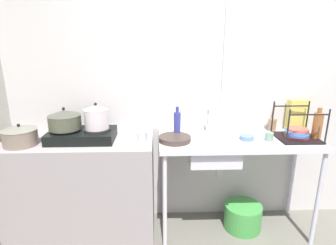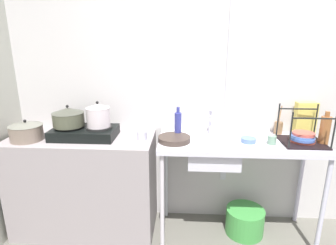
{
  "view_description": "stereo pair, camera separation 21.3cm",
  "coord_description": "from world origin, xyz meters",
  "px_view_note": "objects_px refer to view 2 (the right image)",
  "views": [
    {
      "loc": [
        -0.65,
        -0.99,
        1.65
      ],
      "look_at": [
        -0.57,
        1.16,
        1.02
      ],
      "focal_mm": 29.6,
      "sensor_mm": 36.0,
      "label": 1
    },
    {
      "loc": [
        -0.44,
        -0.99,
        1.65
      ],
      "look_at": [
        -0.57,
        1.16,
        1.02
      ],
      "focal_mm": 29.6,
      "sensor_mm": 36.0,
      "label": 2
    }
  ],
  "objects_px": {
    "stove": "(85,132)",
    "pot_on_right_burner": "(98,115)",
    "frying_pan": "(174,139)",
    "bottle_by_rack": "(325,130)",
    "sink_basin": "(213,152)",
    "percolator": "(142,132)",
    "pot_on_left_burner": "(68,117)",
    "utensil_jar": "(278,127)",
    "cereal_box": "(305,118)",
    "pot_beside_stove": "(26,131)",
    "bottle_by_sink": "(178,124)",
    "cup_by_rack": "(272,140)",
    "bucket_on_floor": "(245,221)",
    "faucet": "(211,114)",
    "dish_rack": "(302,138)",
    "small_bowl_on_drainboard": "(248,140)"
  },
  "relations": [
    {
      "from": "cup_by_rack",
      "to": "utensil_jar",
      "type": "bearing_deg",
      "value": 64.04
    },
    {
      "from": "frying_pan",
      "to": "pot_on_left_burner",
      "type": "bearing_deg",
      "value": 176.72
    },
    {
      "from": "percolator",
      "to": "bucket_on_floor",
      "type": "xyz_separation_m",
      "value": [
        0.9,
        0.03,
        -0.83
      ]
    },
    {
      "from": "percolator",
      "to": "bucket_on_floor",
      "type": "height_order",
      "value": "percolator"
    },
    {
      "from": "cereal_box",
      "to": "frying_pan",
      "type": "bearing_deg",
      "value": -170.86
    },
    {
      "from": "utensil_jar",
      "to": "bucket_on_floor",
      "type": "distance_m",
      "value": 0.88
    },
    {
      "from": "percolator",
      "to": "utensil_jar",
      "type": "relative_size",
      "value": 0.57
    },
    {
      "from": "bottle_by_sink",
      "to": "cereal_box",
      "type": "distance_m",
      "value": 1.1
    },
    {
      "from": "cup_by_rack",
      "to": "pot_on_right_burner",
      "type": "bearing_deg",
      "value": 177.36
    },
    {
      "from": "utensil_jar",
      "to": "percolator",
      "type": "bearing_deg",
      "value": -169.02
    },
    {
      "from": "bucket_on_floor",
      "to": "small_bowl_on_drainboard",
      "type": "bearing_deg",
      "value": -131.99
    },
    {
      "from": "percolator",
      "to": "bottle_by_rack",
      "type": "bearing_deg",
      "value": -0.86
    },
    {
      "from": "pot_on_left_burner",
      "to": "cereal_box",
      "type": "relative_size",
      "value": 0.92
    },
    {
      "from": "stove",
      "to": "pot_on_right_burner",
      "type": "bearing_deg",
      "value": 0.0
    },
    {
      "from": "pot_on_left_burner",
      "to": "bottle_by_rack",
      "type": "height_order",
      "value": "pot_on_left_burner"
    },
    {
      "from": "utensil_jar",
      "to": "frying_pan",
      "type": "bearing_deg",
      "value": -164.01
    },
    {
      "from": "dish_rack",
      "to": "bottle_by_sink",
      "type": "bearing_deg",
      "value": 175.2
    },
    {
      "from": "stove",
      "to": "sink_basin",
      "type": "height_order",
      "value": "stove"
    },
    {
      "from": "pot_on_left_burner",
      "to": "cereal_box",
      "type": "distance_m",
      "value": 2.0
    },
    {
      "from": "pot_on_left_burner",
      "to": "pot_beside_stove",
      "type": "height_order",
      "value": "pot_on_left_burner"
    },
    {
      "from": "pot_on_left_burner",
      "to": "utensil_jar",
      "type": "xyz_separation_m",
      "value": [
        1.78,
        0.21,
        -0.12
      ]
    },
    {
      "from": "percolator",
      "to": "frying_pan",
      "type": "relative_size",
      "value": 0.53
    },
    {
      "from": "pot_on_right_burner",
      "to": "cup_by_rack",
      "type": "xyz_separation_m",
      "value": [
        1.39,
        -0.06,
        -0.16
      ]
    },
    {
      "from": "stove",
      "to": "dish_rack",
      "type": "distance_m",
      "value": 1.77
    },
    {
      "from": "pot_on_left_burner",
      "to": "bottle_by_sink",
      "type": "xyz_separation_m",
      "value": [
        0.9,
        0.06,
        -0.07
      ]
    },
    {
      "from": "stove",
      "to": "cereal_box",
      "type": "bearing_deg",
      "value": 6.24
    },
    {
      "from": "cup_by_rack",
      "to": "cereal_box",
      "type": "height_order",
      "value": "cereal_box"
    },
    {
      "from": "frying_pan",
      "to": "cup_by_rack",
      "type": "relative_size",
      "value": 3.81
    },
    {
      "from": "sink_basin",
      "to": "percolator",
      "type": "bearing_deg",
      "value": 177.09
    },
    {
      "from": "utensil_jar",
      "to": "faucet",
      "type": "bearing_deg",
      "value": -172.35
    },
    {
      "from": "pot_on_right_burner",
      "to": "faucet",
      "type": "relative_size",
      "value": 0.79
    },
    {
      "from": "small_bowl_on_drainboard",
      "to": "bucket_on_floor",
      "type": "xyz_separation_m",
      "value": [
        0.04,
        0.04,
        -0.78
      ]
    },
    {
      "from": "pot_beside_stove",
      "to": "bottle_by_sink",
      "type": "distance_m",
      "value": 1.24
    },
    {
      "from": "cereal_box",
      "to": "pot_beside_stove",
      "type": "bearing_deg",
      "value": -176.51
    },
    {
      "from": "frying_pan",
      "to": "bottle_by_rack",
      "type": "height_order",
      "value": "bottle_by_rack"
    },
    {
      "from": "pot_on_right_burner",
      "to": "sink_basin",
      "type": "xyz_separation_m",
      "value": [
        0.94,
        -0.05,
        -0.28
      ]
    },
    {
      "from": "pot_beside_stove",
      "to": "bottle_by_rack",
      "type": "height_order",
      "value": "bottle_by_rack"
    },
    {
      "from": "pot_beside_stove",
      "to": "cereal_box",
      "type": "distance_m",
      "value": 2.33
    },
    {
      "from": "sink_basin",
      "to": "frying_pan",
      "type": "xyz_separation_m",
      "value": [
        -0.31,
        -0.0,
        0.11
      ]
    },
    {
      "from": "frying_pan",
      "to": "dish_rack",
      "type": "xyz_separation_m",
      "value": [
        1.01,
        0.03,
        0.02
      ]
    },
    {
      "from": "stove",
      "to": "sink_basin",
      "type": "relative_size",
      "value": 1.31
    },
    {
      "from": "sink_basin",
      "to": "cup_by_rack",
      "type": "distance_m",
      "value": 0.47
    },
    {
      "from": "pot_beside_stove",
      "to": "bottle_by_rack",
      "type": "relative_size",
      "value": 0.99
    },
    {
      "from": "stove",
      "to": "faucet",
      "type": "relative_size",
      "value": 1.96
    },
    {
      "from": "dish_rack",
      "to": "cereal_box",
      "type": "relative_size",
      "value": 1.16
    },
    {
      "from": "cereal_box",
      "to": "small_bowl_on_drainboard",
      "type": "bearing_deg",
      "value": -159.34
    },
    {
      "from": "stove",
      "to": "frying_pan",
      "type": "bearing_deg",
      "value": -3.83
    },
    {
      "from": "pot_on_left_burner",
      "to": "bucket_on_floor",
      "type": "xyz_separation_m",
      "value": [
        1.51,
        0.01,
        -0.94
      ]
    },
    {
      "from": "percolator",
      "to": "pot_on_left_burner",
      "type": "bearing_deg",
      "value": 178.25
    },
    {
      "from": "stove",
      "to": "small_bowl_on_drainboard",
      "type": "relative_size",
      "value": 4.49
    }
  ]
}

